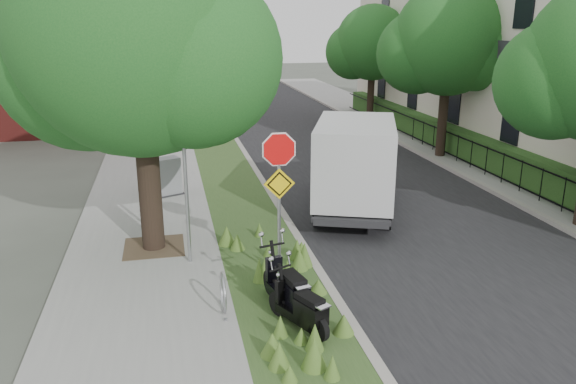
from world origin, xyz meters
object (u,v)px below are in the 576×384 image
Objects in this scene: scooter_near at (304,313)px; utility_cabinet at (167,177)px; scooter_far at (289,293)px; box_truck at (355,161)px; sign_assembly at (279,176)px.

scooter_near is 8.90m from utility_cabinet.
utility_cabinet is (-2.10, 7.93, 0.15)m from scooter_far.
scooter_far is at bearing 99.49° from scooter_near.
box_truck is 5.80m from utility_cabinet.
scooter_far is at bearing -119.40° from box_truck.
utility_cabinet is at bearing 104.39° from scooter_near.
scooter_far is at bearing -75.20° from utility_cabinet.
utility_cabinet is at bearing 104.80° from scooter_far.
sign_assembly is 2.35m from scooter_far.
sign_assembly reaches higher than utility_cabinet.
scooter_near is 1.26× the size of utility_cabinet.
utility_cabinet reaches higher than scooter_near.
sign_assembly is 2.22× the size of scooter_near.
scooter_near is at bearing -80.51° from scooter_far.
sign_assembly is at bearing -126.52° from box_truck.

